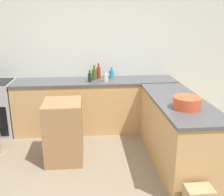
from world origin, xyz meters
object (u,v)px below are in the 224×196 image
object	(u,v)px
island_table	(64,131)
hot_sauce_bottle	(99,72)
vinegar_bottle_clear	(106,77)
olive_oil_bottle	(94,74)
wine_bottle_dark	(90,77)
mixing_bowl	(187,103)
dish_soap_bottle	(112,74)

from	to	relation	value
island_table	hot_sauce_bottle	size ratio (longest dim) A/B	3.21
island_table	vinegar_bottle_clear	size ratio (longest dim) A/B	4.66
hot_sauce_bottle	olive_oil_bottle	world-z (taller)	hot_sauce_bottle
island_table	wine_bottle_dark	world-z (taller)	wine_bottle_dark
mixing_bowl	island_table	bearing A→B (deg)	160.24
island_table	hot_sauce_bottle	xyz separation A→B (m)	(0.57, 1.22, 0.60)
wine_bottle_dark	olive_oil_bottle	distance (m)	0.16
dish_soap_bottle	wine_bottle_dark	bearing A→B (deg)	-144.25
vinegar_bottle_clear	dish_soap_bottle	distance (m)	0.33
mixing_bowl	dish_soap_bottle	world-z (taller)	dish_soap_bottle
island_table	mixing_bowl	world-z (taller)	mixing_bowl
island_table	olive_oil_bottle	size ratio (longest dim) A/B	3.37
hot_sauce_bottle	olive_oil_bottle	bearing A→B (deg)	-121.77
olive_oil_bottle	wine_bottle_dark	bearing A→B (deg)	-121.18
mixing_bowl	olive_oil_bottle	xyz separation A→B (m)	(-1.08, 1.65, 0.03)
dish_soap_bottle	hot_sauce_bottle	bearing A→B (deg)	-174.40
island_table	olive_oil_bottle	world-z (taller)	olive_oil_bottle
mixing_bowl	dish_soap_bottle	distance (m)	1.96
island_table	dish_soap_bottle	world-z (taller)	dish_soap_bottle
vinegar_bottle_clear	hot_sauce_bottle	bearing A→B (deg)	111.92
mixing_bowl	vinegar_bottle_clear	size ratio (longest dim) A/B	1.78
mixing_bowl	olive_oil_bottle	bearing A→B (deg)	123.33
dish_soap_bottle	island_table	bearing A→B (deg)	-123.12
island_table	dish_soap_bottle	size ratio (longest dim) A/B	4.53
island_table	wine_bottle_dark	bearing A→B (deg)	67.07
dish_soap_bottle	mixing_bowl	bearing A→B (deg)	-67.20
mixing_bowl	vinegar_bottle_clear	distance (m)	1.75
island_table	wine_bottle_dark	xyz separation A→B (m)	(0.40, 0.95, 0.57)
island_table	dish_soap_bottle	bearing A→B (deg)	56.88
mixing_bowl	hot_sauce_bottle	distance (m)	2.04
wine_bottle_dark	vinegar_bottle_clear	bearing A→B (deg)	-0.38
wine_bottle_dark	olive_oil_bottle	world-z (taller)	olive_oil_bottle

